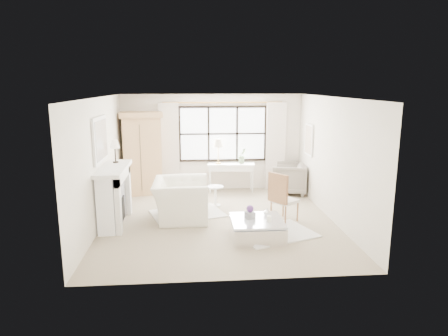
% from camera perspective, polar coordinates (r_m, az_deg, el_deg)
% --- Properties ---
extents(floor, '(5.50, 5.50, 0.00)m').
position_cam_1_polar(floor, '(8.91, -0.72, -7.55)').
color(floor, tan).
rests_on(floor, ground).
extents(ceiling, '(5.50, 5.50, 0.00)m').
position_cam_1_polar(ceiling, '(8.41, -0.77, 10.09)').
color(ceiling, white).
rests_on(ceiling, ground).
extents(wall_back, '(5.00, 0.00, 5.00)m').
position_cam_1_polar(wall_back, '(11.26, -1.70, 3.65)').
color(wall_back, white).
rests_on(wall_back, ground).
extents(wall_front, '(5.00, 0.00, 5.00)m').
position_cam_1_polar(wall_front, '(5.89, 1.10, -4.04)').
color(wall_front, white).
rests_on(wall_front, ground).
extents(wall_left, '(0.00, 5.50, 5.50)m').
position_cam_1_polar(wall_left, '(8.75, -17.30, 0.71)').
color(wall_left, silver).
rests_on(wall_left, ground).
extents(wall_right, '(0.00, 5.50, 5.50)m').
position_cam_1_polar(wall_right, '(9.07, 15.22, 1.22)').
color(wall_right, beige).
rests_on(wall_right, ground).
extents(window_pane, '(2.40, 0.02, 1.50)m').
position_cam_1_polar(window_pane, '(11.23, -0.17, 4.92)').
color(window_pane, white).
rests_on(window_pane, wall_back).
extents(window_frame, '(2.50, 0.04, 1.50)m').
position_cam_1_polar(window_frame, '(11.22, -0.17, 4.91)').
color(window_frame, black).
rests_on(window_frame, wall_back).
extents(curtain_rod, '(3.30, 0.04, 0.04)m').
position_cam_1_polar(curtain_rod, '(11.10, -0.15, 9.34)').
color(curtain_rod, '#BA8840').
rests_on(curtain_rod, wall_back).
extents(curtain_left, '(0.55, 0.10, 2.47)m').
position_cam_1_polar(curtain_left, '(11.18, -7.83, 2.89)').
color(curtain_left, beige).
rests_on(curtain_left, ground).
extents(curtain_right, '(0.55, 0.10, 2.47)m').
position_cam_1_polar(curtain_right, '(11.42, 7.40, 3.08)').
color(curtain_right, silver).
rests_on(curtain_right, ground).
extents(fireplace, '(0.58, 1.66, 1.26)m').
position_cam_1_polar(fireplace, '(8.86, -15.59, -3.72)').
color(fireplace, white).
rests_on(fireplace, ground).
extents(mirror_frame, '(0.05, 1.15, 0.95)m').
position_cam_1_polar(mirror_frame, '(8.67, -17.31, 3.90)').
color(mirror_frame, white).
rests_on(mirror_frame, wall_left).
extents(mirror_glass, '(0.02, 1.00, 0.80)m').
position_cam_1_polar(mirror_glass, '(8.66, -17.11, 3.90)').
color(mirror_glass, silver).
rests_on(mirror_glass, wall_left).
extents(art_frame, '(0.04, 0.62, 0.82)m').
position_cam_1_polar(art_frame, '(10.63, 12.05, 3.98)').
color(art_frame, white).
rests_on(art_frame, wall_right).
extents(art_canvas, '(0.01, 0.52, 0.72)m').
position_cam_1_polar(art_canvas, '(10.62, 11.95, 3.98)').
color(art_canvas, '#BBA891').
rests_on(art_canvas, wall_right).
extents(mantel_lamp, '(0.22, 0.22, 0.51)m').
position_cam_1_polar(mantel_lamp, '(9.09, -15.35, 3.18)').
color(mantel_lamp, black).
rests_on(mantel_lamp, fireplace).
extents(armoire, '(1.23, 0.90, 2.24)m').
position_cam_1_polar(armoire, '(11.07, -11.66, 2.16)').
color(armoire, tan).
rests_on(armoire, floor).
extents(console_table, '(1.34, 0.58, 0.80)m').
position_cam_1_polar(console_table, '(11.20, 1.00, -1.35)').
color(console_table, white).
rests_on(console_table, floor).
extents(console_lamp, '(0.28, 0.28, 0.69)m').
position_cam_1_polar(console_lamp, '(10.99, -0.83, 3.48)').
color(console_lamp, '#BC9341').
rests_on(console_lamp, console_table).
extents(orchid_plant, '(0.29, 0.26, 0.44)m').
position_cam_1_polar(orchid_plant, '(11.10, 2.64, 1.79)').
color(orchid_plant, '#607951').
rests_on(orchid_plant, console_table).
extents(side_table, '(0.40, 0.40, 0.51)m').
position_cam_1_polar(side_table, '(9.86, -1.23, -3.60)').
color(side_table, white).
rests_on(side_table, floor).
extents(rug_left, '(1.86, 1.56, 0.03)m').
position_cam_1_polar(rug_left, '(9.39, -5.25, -6.48)').
color(rug_left, silver).
rests_on(rug_left, floor).
extents(rug_right, '(1.79, 1.57, 0.03)m').
position_cam_1_polar(rug_right, '(8.24, 7.26, -9.21)').
color(rug_right, silver).
rests_on(rug_right, floor).
extents(club_armchair, '(1.20, 1.37, 0.88)m').
position_cam_1_polar(club_armchair, '(8.98, -6.20, -4.50)').
color(club_armchair, white).
rests_on(club_armchair, floor).
extents(wingback_chair, '(1.11, 1.09, 0.84)m').
position_cam_1_polar(wingback_chair, '(11.15, 9.28, -1.45)').
color(wingback_chair, gray).
rests_on(wingback_chair, floor).
extents(french_chair, '(0.67, 0.67, 1.08)m').
position_cam_1_polar(french_chair, '(8.91, 8.51, -5.58)').
color(french_chair, '#9E6A42').
rests_on(french_chair, floor).
extents(coffee_table, '(1.00, 1.00, 0.38)m').
position_cam_1_polar(coffee_table, '(7.94, 4.71, -8.67)').
color(coffee_table, white).
rests_on(coffee_table, floor).
extents(planter_box, '(0.21, 0.21, 0.13)m').
position_cam_1_polar(planter_box, '(7.90, 3.72, -6.75)').
color(planter_box, gray).
rests_on(planter_box, coffee_table).
extents(planter_flowers, '(0.14, 0.14, 0.14)m').
position_cam_1_polar(planter_flowers, '(7.86, 3.74, -5.81)').
color(planter_flowers, '#562F77').
rests_on(planter_flowers, planter_box).
extents(pillar_candle, '(0.09, 0.09, 0.12)m').
position_cam_1_polar(pillar_candle, '(7.74, 6.46, -7.23)').
color(pillar_candle, white).
rests_on(pillar_candle, coffee_table).
extents(coffee_vase, '(0.16, 0.16, 0.15)m').
position_cam_1_polar(coffee_vase, '(8.10, 6.15, -6.24)').
color(coffee_vase, silver).
rests_on(coffee_vase, coffee_table).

